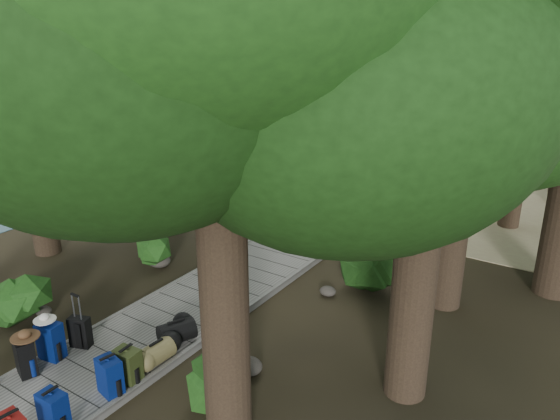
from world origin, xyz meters
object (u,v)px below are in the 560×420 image
Objects in this scene: duffel_right_khaki at (157,353)px; sun_lounger at (486,187)px; kayak at (327,165)px; lone_suitcase_on_sand at (376,191)px; backpack_right_b at (53,410)px; backpack_right_c at (110,375)px; backpack_left_b at (25,355)px; suitcase_on_boardwalk at (80,332)px; backpack_right_d at (127,364)px; duffel_right_black at (177,332)px; backpack_left_c at (50,339)px.

sun_lounger is at bearing 83.18° from duffel_right_khaki.
sun_lounger reaches higher than kayak.
backpack_right_b is at bearing -97.67° from lone_suitcase_on_sand.
backpack_right_b is 0.23× the size of kayak.
duffel_right_khaki is at bearing -97.03° from lone_suitcase_on_sand.
kayak is (-3.53, 13.20, -0.28)m from backpack_right_c.
duffel_right_khaki is (0.03, 1.90, -0.16)m from backpack_right_b.
sun_lounger is at bearing 94.00° from backpack_left_b.
suitcase_on_boardwalk is 13.22m from sun_lounger.
backpack_right_d is at bearing -112.06° from sun_lounger.
backpack_left_b reaches higher than kayak.
backpack_right_d reaches higher than suitcase_on_boardwalk.
backpack_right_d is 1.21m from duffel_right_black.
backpack_left_b is at bearing -135.29° from duffel_right_khaki.
backpack_right_c reaches higher than duffel_right_black.
backpack_left_c reaches higher than backpack_left_b.
backpack_right_c is at bearing 34.62° from backpack_left_b.
backpack_left_b is at bearing 158.92° from backpack_right_b.
suitcase_on_boardwalk is at bearing 171.07° from backpack_right_c.
lone_suitcase_on_sand is (-0.52, 10.87, -0.13)m from backpack_right_c.
backpack_right_b reaches higher than backpack_right_d.
backpack_right_b reaches higher than backpack_right_c.
backpack_right_c is 1.05× the size of duffel_right_black.
sun_lounger is (2.35, 11.70, -0.02)m from duffel_right_black.
backpack_left_b is 11.33m from lone_suitcase_on_sand.
duffel_right_khaki is 1.50m from suitcase_on_boardwalk.
backpack_left_c is 13.28m from kayak.
duffel_right_black is 9.32m from lone_suitcase_on_sand.
duffel_right_khaki is (1.56, 0.87, -0.18)m from backpack_left_c.
backpack_right_c is at bearing -97.44° from lone_suitcase_on_sand.
backpack_left_b reaches higher than lone_suitcase_on_sand.
backpack_left_c reaches higher than sun_lounger.
duffel_right_black is (-0.12, 2.52, -0.15)m from backpack_right_b.
duffel_right_black is at bearing 91.19° from backpack_right_d.
backpack_left_b is 2.41m from duffel_right_black.
backpack_right_c is at bearing -111.74° from sun_lounger.
backpack_right_d is 10.53m from lone_suitcase_on_sand.
backpack_right_b is 2.08m from suitcase_on_boardwalk.
backpack_right_b reaches higher than duffel_right_black.
backpack_right_c is at bearing -13.03° from backpack_left_c.
duffel_right_black is (1.38, 1.97, -0.14)m from backpack_left_b.
duffel_right_black is at bearing -97.72° from lone_suitcase_on_sand.
backpack_left_b is 1.24× the size of suitcase_on_boardwalk.
backpack_left_b is at bearing -105.17° from lone_suitcase_on_sand.
backpack_right_c reaches higher than backpack_right_d.
backpack_left_c is 1.04× the size of backpack_right_b.
lone_suitcase_on_sand is at bearing 91.39° from backpack_right_b.
suitcase_on_boardwalk reaches higher than lone_suitcase_on_sand.
duffel_right_khaki is at bearing -112.33° from sun_lounger.
backpack_left_b is 1.13× the size of backpack_right_d.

